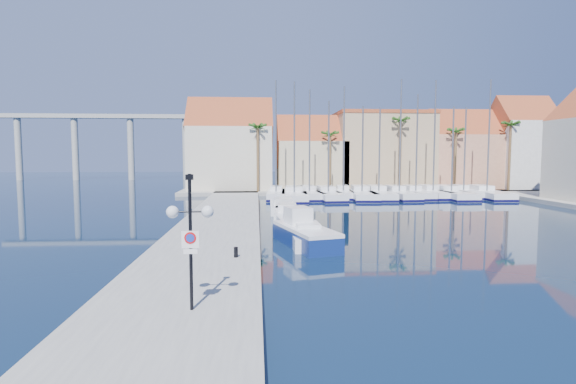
# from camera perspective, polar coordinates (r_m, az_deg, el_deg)

# --- Properties ---
(ground) EXTENTS (260.00, 260.00, 0.00)m
(ground) POSITION_cam_1_polar(r_m,az_deg,el_deg) (21.70, 12.83, -10.18)
(ground) COLOR black
(ground) RESTS_ON ground
(quay_west) EXTENTS (6.00, 77.00, 0.50)m
(quay_west) POSITION_cam_1_polar(r_m,az_deg,el_deg) (34.09, -8.75, -4.25)
(quay_west) COLOR gray
(quay_west) RESTS_ON ground
(shore_north) EXTENTS (54.00, 16.00, 0.50)m
(shore_north) POSITION_cam_1_polar(r_m,az_deg,el_deg) (70.14, 9.35, 0.35)
(shore_north) COLOR gray
(shore_north) RESTS_ON ground
(lamp_post) EXTENTS (1.51, 0.43, 4.45)m
(lamp_post) POSITION_cam_1_polar(r_m,az_deg,el_deg) (14.77, -12.31, -3.64)
(lamp_post) COLOR black
(lamp_post) RESTS_ON quay_west
(bollard) EXTENTS (0.21, 0.21, 0.51)m
(bollard) POSITION_cam_1_polar(r_m,az_deg,el_deg) (22.47, -6.63, -7.59)
(bollard) COLOR black
(bollard) RESTS_ON quay_west
(fishing_boat) EXTENTS (3.76, 6.76, 2.25)m
(fishing_boat) POSITION_cam_1_polar(r_m,az_deg,el_deg) (27.67, 2.08, -5.25)
(fishing_boat) COLOR navy
(fishing_boat) RESTS_ON ground
(motorboat_west_0) EXTENTS (2.16, 6.37, 1.40)m
(motorboat_west_0) POSITION_cam_1_polar(r_m,az_deg,el_deg) (28.32, 2.29, -5.51)
(motorboat_west_0) COLOR white
(motorboat_west_0) RESTS_ON ground
(motorboat_west_1) EXTENTS (2.06, 5.16, 1.40)m
(motorboat_west_1) POSITION_cam_1_polar(r_m,az_deg,el_deg) (32.92, 0.49, -4.06)
(motorboat_west_1) COLOR white
(motorboat_west_1) RESTS_ON ground
(motorboat_west_2) EXTENTS (2.60, 6.85, 1.40)m
(motorboat_west_2) POSITION_cam_1_polar(r_m,az_deg,el_deg) (38.77, -0.10, -2.72)
(motorboat_west_2) COLOR white
(motorboat_west_2) RESTS_ON ground
(motorboat_west_3) EXTENTS (2.58, 7.52, 1.40)m
(motorboat_west_3) POSITION_cam_1_polar(r_m,az_deg,el_deg) (43.99, -0.69, -1.84)
(motorboat_west_3) COLOR white
(motorboat_west_3) RESTS_ON ground
(sailboat_0) EXTENTS (2.74, 8.51, 14.65)m
(sailboat_0) POSITION_cam_1_polar(r_m,az_deg,el_deg) (56.51, -1.52, -0.22)
(sailboat_0) COLOR white
(sailboat_0) RESTS_ON ground
(sailboat_1) EXTENTS (3.91, 12.06, 14.34)m
(sailboat_1) POSITION_cam_1_polar(r_m,az_deg,el_deg) (55.76, 0.79, -0.37)
(sailboat_1) COLOR white
(sailboat_1) RESTS_ON ground
(sailboat_2) EXTENTS (3.45, 10.24, 13.62)m
(sailboat_2) POSITION_cam_1_polar(r_m,az_deg,el_deg) (57.21, 2.62, -0.23)
(sailboat_2) COLOR white
(sailboat_2) RESTS_ON ground
(sailboat_3) EXTENTS (3.43, 10.84, 12.10)m
(sailboat_3) POSITION_cam_1_polar(r_m,az_deg,el_deg) (56.38, 5.00, -0.34)
(sailboat_3) COLOR white
(sailboat_3) RESTS_ON ground
(sailboat_4) EXTENTS (2.85, 8.30, 14.11)m
(sailboat_4) POSITION_cam_1_polar(r_m,az_deg,el_deg) (58.28, 6.99, -0.11)
(sailboat_4) COLOR white
(sailboat_4) RESTS_ON ground
(sailboat_5) EXTENTS (3.87, 11.44, 11.60)m
(sailboat_5) POSITION_cam_1_polar(r_m,az_deg,el_deg) (57.84, 9.27, -0.27)
(sailboat_5) COLOR white
(sailboat_5) RESTS_ON ground
(sailboat_6) EXTENTS (3.83, 11.27, 11.42)m
(sailboat_6) POSITION_cam_1_polar(r_m,az_deg,el_deg) (58.47, 11.34, -0.25)
(sailboat_6) COLOR white
(sailboat_6) RESTS_ON ground
(sailboat_7) EXTENTS (3.28, 10.26, 14.90)m
(sailboat_7) POSITION_cam_1_polar(r_m,az_deg,el_deg) (58.88, 13.73, -0.20)
(sailboat_7) COLOR white
(sailboat_7) RESTS_ON ground
(sailboat_8) EXTENTS (2.74, 8.96, 13.13)m
(sailboat_8) POSITION_cam_1_polar(r_m,az_deg,el_deg) (59.85, 15.72, -0.16)
(sailboat_8) COLOR white
(sailboat_8) RESTS_ON ground
(sailboat_9) EXTENTS (2.96, 9.57, 14.96)m
(sailboat_9) POSITION_cam_1_polar(r_m,az_deg,el_deg) (61.26, 17.73, -0.09)
(sailboat_9) COLOR white
(sailboat_9) RESTS_ON ground
(sailboat_10) EXTENTS (3.18, 11.44, 11.61)m
(sailboat_10) POSITION_cam_1_polar(r_m,az_deg,el_deg) (61.20, 19.78, -0.22)
(sailboat_10) COLOR white
(sailboat_10) RESTS_ON ground
(sailboat_11) EXTENTS (2.46, 8.44, 11.63)m
(sailboat_11) POSITION_cam_1_polar(r_m,az_deg,el_deg) (63.10, 21.22, -0.08)
(sailboat_11) COLOR white
(sailboat_11) RESTS_ON ground
(sailboat_12) EXTENTS (3.64, 11.50, 14.98)m
(sailboat_12) POSITION_cam_1_polar(r_m,az_deg,el_deg) (63.32, 23.68, -0.15)
(sailboat_12) COLOR white
(sailboat_12) RESTS_ON ground
(building_0) EXTENTS (12.30, 9.00, 13.50)m
(building_0) POSITION_cam_1_polar(r_m,az_deg,el_deg) (67.17, -7.30, 5.53)
(building_0) COLOR beige
(building_0) RESTS_ON shore_north
(building_1) EXTENTS (10.30, 8.00, 11.00)m
(building_1) POSITION_cam_1_polar(r_m,az_deg,el_deg) (67.55, 2.96, 4.52)
(building_1) COLOR tan
(building_1) RESTS_ON shore_north
(building_2) EXTENTS (14.20, 10.20, 11.50)m
(building_2) POSITION_cam_1_polar(r_m,az_deg,el_deg) (70.70, 11.79, 5.22)
(building_2) COLOR tan
(building_2) RESTS_ON shore_north
(building_3) EXTENTS (10.30, 8.00, 12.00)m
(building_3) POSITION_cam_1_polar(r_m,az_deg,el_deg) (73.94, 21.01, 4.67)
(building_3) COLOR tan
(building_3) RESTS_ON shore_north
(building_4) EXTENTS (8.30, 8.00, 14.00)m
(building_4) POSITION_cam_1_polar(r_m,az_deg,el_deg) (77.31, 27.44, 5.26)
(building_4) COLOR silver
(building_4) RESTS_ON shore_north
(palm_0) EXTENTS (2.60, 2.60, 10.15)m
(palm_0) POSITION_cam_1_polar(r_m,az_deg,el_deg) (62.16, -3.87, 7.99)
(palm_0) COLOR brown
(palm_0) RESTS_ON shore_north
(palm_1) EXTENTS (2.60, 2.60, 9.15)m
(palm_1) POSITION_cam_1_polar(r_m,az_deg,el_deg) (62.93, 5.35, 7.08)
(palm_1) COLOR brown
(palm_1) RESTS_ON shore_north
(palm_2) EXTENTS (2.60, 2.60, 11.15)m
(palm_2) POSITION_cam_1_polar(r_m,az_deg,el_deg) (65.40, 14.14, 8.52)
(palm_2) COLOR brown
(palm_2) RESTS_ON shore_north
(palm_3) EXTENTS (2.60, 2.60, 9.65)m
(palm_3) POSITION_cam_1_polar(r_m,az_deg,el_deg) (68.21, 20.56, 7.01)
(palm_3) COLOR brown
(palm_3) RESTS_ON shore_north
(palm_4) EXTENTS (2.60, 2.60, 10.65)m
(palm_4) POSITION_cam_1_polar(r_m,az_deg,el_deg) (71.93, 26.44, 7.44)
(palm_4) COLOR brown
(palm_4) RESTS_ON shore_north
(viaduct) EXTENTS (48.00, 2.20, 14.45)m
(viaduct) POSITION_cam_1_polar(r_m,az_deg,el_deg) (107.34, -22.00, 6.91)
(viaduct) COLOR #9E9E99
(viaduct) RESTS_ON ground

